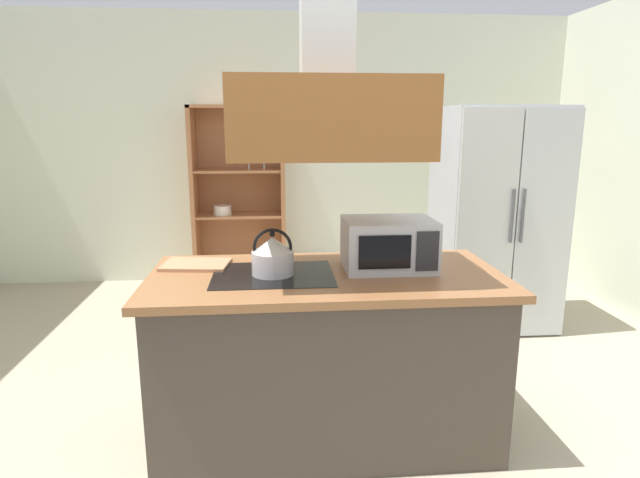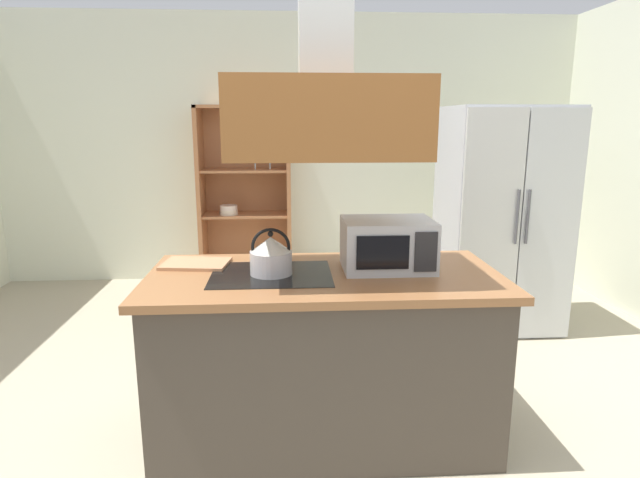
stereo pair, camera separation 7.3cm
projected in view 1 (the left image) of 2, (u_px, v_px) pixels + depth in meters
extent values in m
plane|color=tan|center=(296.00, 431.00, 2.88)|extent=(7.80, 7.80, 0.00)
cube|color=silver|center=(282.00, 150.00, 5.50)|extent=(6.00, 0.12, 2.70)
cube|color=#433A31|center=(326.00, 359.00, 2.77)|extent=(1.70, 0.78, 0.86)
cube|color=#8E5D37|center=(326.00, 277.00, 2.67)|extent=(1.78, 0.86, 0.04)
cube|color=black|center=(273.00, 274.00, 2.64)|extent=(0.60, 0.47, 0.00)
cube|color=brown|center=(327.00, 119.00, 2.50)|extent=(0.90, 0.70, 0.36)
cube|color=#B2B5BE|center=(494.00, 218.00, 4.29)|extent=(0.90, 0.72, 1.76)
cube|color=#BBBDBB|center=(486.00, 228.00, 3.90)|extent=(0.44, 0.03, 1.72)
cube|color=#B9BEC1|center=(544.00, 226.00, 3.94)|extent=(0.44, 0.03, 1.72)
cylinder|color=#4C4C51|center=(513.00, 216.00, 3.87)|extent=(0.02, 0.02, 0.40)
cylinder|color=#4C4C51|center=(523.00, 216.00, 3.88)|extent=(0.02, 0.02, 0.40)
cube|color=#A6673F|center=(195.00, 198.00, 5.27)|extent=(0.04, 0.40, 1.80)
cube|color=#A6673F|center=(283.00, 197.00, 5.35)|extent=(0.04, 0.40, 1.80)
cube|color=#A6673F|center=(236.00, 107.00, 5.11)|extent=(0.92, 0.40, 0.03)
cube|color=#A6673F|center=(242.00, 279.00, 5.50)|extent=(0.92, 0.40, 0.08)
cube|color=#A6673F|center=(240.00, 195.00, 5.49)|extent=(0.92, 0.02, 1.80)
cube|color=#A6673F|center=(240.00, 215.00, 5.35)|extent=(0.84, 0.36, 0.02)
cube|color=#A6673F|center=(238.00, 170.00, 5.25)|extent=(0.84, 0.36, 0.02)
cylinder|color=beige|center=(223.00, 213.00, 5.28)|extent=(0.18, 0.18, 0.05)
cylinder|color=beige|center=(222.00, 208.00, 5.27)|extent=(0.17, 0.17, 0.05)
cylinder|color=silver|center=(249.00, 163.00, 5.20)|extent=(0.01, 0.01, 0.12)
cone|color=silver|center=(249.00, 153.00, 5.18)|extent=(0.07, 0.07, 0.08)
cylinder|color=silver|center=(264.00, 163.00, 5.22)|extent=(0.01, 0.01, 0.12)
cone|color=silver|center=(264.00, 153.00, 5.19)|extent=(0.07, 0.07, 0.08)
cylinder|color=#B8B4B9|center=(273.00, 263.00, 2.63)|extent=(0.21, 0.21, 0.12)
cone|color=beige|center=(272.00, 244.00, 2.61)|extent=(0.20, 0.20, 0.07)
sphere|color=black|center=(272.00, 234.00, 2.60)|extent=(0.03, 0.03, 0.03)
torus|color=black|center=(273.00, 248.00, 2.61)|extent=(0.20, 0.02, 0.20)
cube|color=#AF7B55|center=(196.00, 265.00, 2.80)|extent=(0.37, 0.28, 0.02)
cube|color=#B7BABF|center=(388.00, 244.00, 2.74)|extent=(0.46, 0.34, 0.26)
cube|color=black|center=(385.00, 252.00, 2.56)|extent=(0.26, 0.01, 0.17)
cube|color=#262628|center=(428.00, 251.00, 2.58)|extent=(0.11, 0.01, 0.20)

